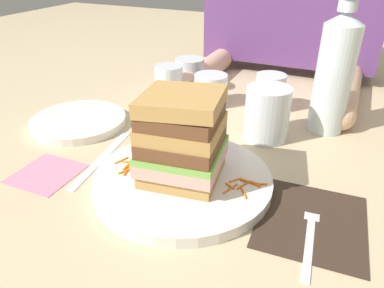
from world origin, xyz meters
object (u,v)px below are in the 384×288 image
empty_tumbler_0 (270,92)px  empty_tumbler_3 (190,75)px  napkin_dark (312,220)px  water_bottle (335,72)px  side_plate (79,121)px  knife (100,160)px  fork (311,229)px  sandwich (183,138)px  napkin_pink (47,173)px  empty_tumbler_2 (169,85)px  juice_glass (267,116)px  main_plate (184,180)px  empty_tumbler_1 (211,90)px

empty_tumbler_0 → empty_tumbler_3: 0.21m
napkin_dark → water_bottle: (-0.02, 0.30, 0.12)m
side_plate → knife: bearing=-37.8°
fork → knife: size_ratio=0.83×
sandwich → napkin_pink: sandwich is taller
water_bottle → empty_tumbler_2: bearing=-179.3°
napkin_pink → empty_tumbler_0: bearing=57.2°
empty_tumbler_0 → side_plate: size_ratio=0.42×
juice_glass → water_bottle: (0.10, 0.08, 0.07)m
water_bottle → napkin_pink: bearing=-137.6°
fork → knife: 0.36m
fork → knife: fork is taller
napkin_pink → napkin_dark: bearing=8.4°
fork → side_plate: bearing=165.1°
fork → water_bottle: 0.34m
napkin_dark → juice_glass: 0.25m
fork → juice_glass: size_ratio=1.65×
juice_glass → empty_tumbler_3: size_ratio=1.23×
water_bottle → empty_tumbler_2: water_bottle is taller
napkin_dark → main_plate: bearing=178.6°
main_plate → knife: (-0.16, 0.00, -0.01)m
empty_tumbler_0 → empty_tumbler_3: empty_tumbler_3 is taller
sandwich → empty_tumbler_1: sandwich is taller
main_plate → side_plate: 0.31m
empty_tumbler_1 → empty_tumbler_3: 0.10m
juice_glass → empty_tumbler_2: bearing=162.3°
empty_tumbler_0 → empty_tumbler_3: size_ratio=0.98×
juice_glass → fork: bearing=-62.5°
juice_glass → side_plate: (-0.36, -0.10, -0.04)m
knife → empty_tumbler_3: (-0.00, 0.37, 0.04)m
empty_tumbler_2 → empty_tumbler_0: bearing=14.4°
fork → knife: bearing=175.0°
napkin_dark → empty_tumbler_0: 0.38m
empty_tumbler_2 → napkin_pink: bearing=-96.7°
knife → fork: bearing=-5.0°
water_bottle → empty_tumbler_1: 0.27m
empty_tumbler_3 → knife: bearing=-89.7°
empty_tumbler_0 → empty_tumbler_2: 0.23m
fork → juice_glass: bearing=117.5°
sandwich → empty_tumbler_2: bearing=121.5°
water_bottle → fork: bearing=-86.1°
knife → main_plate: bearing=-1.5°
knife → napkin_dark: bearing=-1.4°
knife → side_plate: side_plate is taller
sandwich → fork: sandwich is taller
empty_tumbler_0 → main_plate: bearing=-97.6°
sandwich → napkin_pink: 0.24m
empty_tumbler_1 → empty_tumbler_3: bearing=142.7°
water_bottle → empty_tumbler_1: size_ratio=3.47×
napkin_dark → empty_tumbler_3: 0.53m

